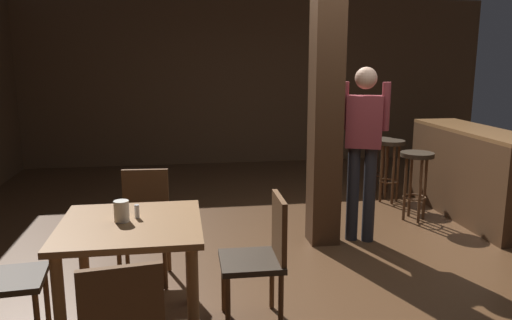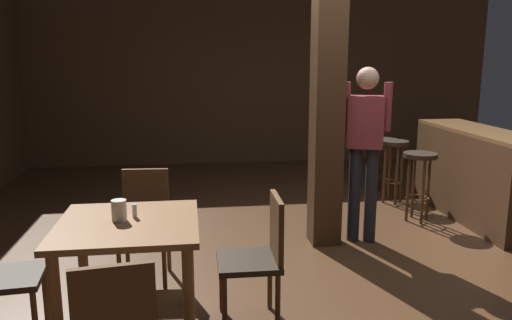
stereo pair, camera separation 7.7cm
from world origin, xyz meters
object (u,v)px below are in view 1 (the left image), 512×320
salt_shaker (137,211)px  bar_counter (466,173)px  chair_north (145,219)px  standing_person (363,142)px  bar_stool_mid (390,156)px  bar_stool_near (416,169)px  bar_stool_far (380,152)px  napkin_cup (122,211)px  dining_table (131,243)px  chair_east (262,253)px

salt_shaker → bar_counter: size_ratio=0.05×
chair_north → standing_person: (2.06, 0.56, 0.50)m
bar_stool_mid → bar_stool_near: bearing=-91.1°
salt_shaker → bar_stool_far: (2.95, 3.05, -0.27)m
bar_stool_near → bar_stool_mid: bearing=88.9°
bar_stool_mid → napkin_cup: bearing=-138.3°
bar_stool_far → standing_person: bearing=-118.0°
dining_table → bar_stool_far: dining_table is taller
dining_table → bar_stool_near: bearing=33.9°
standing_person → chair_east: bearing=-131.0°
chair_east → bar_counter: size_ratio=0.46×
chair_north → standing_person: standing_person is taller
napkin_cup → dining_table: bearing=-27.2°
chair_east → bar_stool_far: size_ratio=1.19×
napkin_cup → bar_stool_near: bearing=33.0°
salt_shaker → bar_counter: (3.50, 1.88, -0.30)m
napkin_cup → bar_counter: (3.59, 1.93, -0.32)m
salt_shaker → bar_stool_mid: salt_shaker is taller
napkin_cup → bar_stool_mid: (2.99, 2.67, -0.26)m
chair_east → standing_person: (1.23, 1.42, 0.50)m
napkin_cup → chair_east: bearing=-0.3°
salt_shaker → bar_stool_mid: bearing=42.0°
bar_stool_near → bar_counter: bearing=-0.3°
chair_east → salt_shaker: size_ratio=9.97×
dining_table → napkin_cup: (-0.05, 0.03, 0.21)m
dining_table → chair_north: bearing=88.4°
bar_stool_far → napkin_cup: bearing=-134.4°
chair_east → salt_shaker: chair_east is taller
chair_north → salt_shaker: size_ratio=9.97×
bar_counter → bar_stool_mid: size_ratio=2.46×
dining_table → standing_person: 2.56m
chair_east → napkin_cup: size_ratio=6.48×
napkin_cup → standing_person: (2.14, 1.41, 0.16)m
bar_stool_far → bar_counter: bearing=-65.1°
chair_east → standing_person: standing_person is taller
standing_person → bar_stool_near: bearing=32.2°
bar_stool_mid → chair_north: bearing=-148.0°
chair_north → salt_shaker: bearing=-89.2°
napkin_cup → standing_person: standing_person is taller
dining_table → napkin_cup: bearing=152.8°
bar_stool_near → bar_stool_far: (0.06, 1.17, -0.03)m
dining_table → bar_stool_mid: size_ratio=1.13×
bar_counter → bar_stool_near: (-0.61, 0.00, 0.06)m
bar_stool_far → chair_north: bearing=-142.7°
chair_north → napkin_cup: bearing=-95.3°
salt_shaker → standing_person: bearing=33.4°
chair_east → bar_stool_mid: bearing=52.1°
standing_person → bar_stool_near: size_ratio=2.22×
chair_north → dining_table: bearing=-91.6°
salt_shaker → standing_person: (2.05, 1.35, 0.18)m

